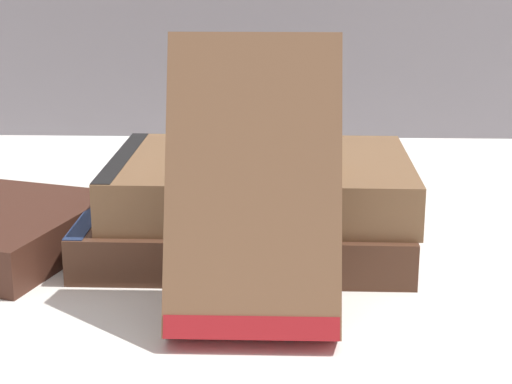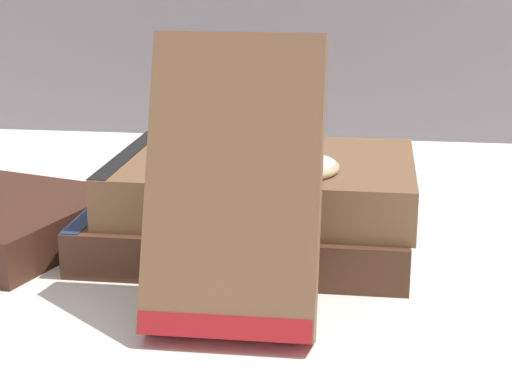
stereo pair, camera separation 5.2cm
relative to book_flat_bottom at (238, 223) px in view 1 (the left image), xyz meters
name	(u,v)px [view 1 (the left image)]	position (x,y,z in m)	size (l,w,h in m)	color
ground_plane	(208,265)	(-0.02, -0.04, -0.01)	(3.00, 3.00, 0.00)	white
book_flat_bottom	(238,223)	(0.00, 0.00, 0.00)	(0.21, 0.17, 0.03)	#4C2D1E
book_flat_top	(253,182)	(0.01, 0.00, 0.03)	(0.20, 0.14, 0.03)	brown
book_leaning_front	(254,196)	(0.02, -0.13, 0.06)	(0.09, 0.08, 0.16)	brown
pocket_watch	(294,165)	(0.04, -0.04, 0.05)	(0.06, 0.06, 0.01)	white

